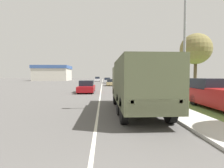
{
  "coord_description": "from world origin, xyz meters",
  "views": [
    {
      "loc": [
        0.3,
        -0.85,
        2.1
      ],
      "look_at": [
        0.88,
        10.65,
        1.53
      ],
      "focal_mm": 28.0,
      "sensor_mm": 36.0,
      "label": 1
    }
  ],
  "objects": [
    {
      "name": "building_distant",
      "position": [
        -20.09,
        71.21,
        3.03
      ],
      "size": [
        13.55,
        12.15,
        5.98
      ],
      "color": "beige",
      "rests_on": "ground"
    },
    {
      "name": "tree_mid_right",
      "position": [
        9.66,
        16.47,
        4.74
      ],
      "size": [
        3.09,
        3.09,
        6.3
      ],
      "color": "#4C3D2D",
      "rests_on": "grass_strip_right"
    },
    {
      "name": "car_second_ahead",
      "position": [
        1.92,
        34.7,
        0.62
      ],
      "size": [
        1.89,
        3.92,
        1.36
      ],
      "color": "tan",
      "rests_on": "ground"
    },
    {
      "name": "sidewalk_right",
      "position": [
        4.5,
        40.0,
        0.06
      ],
      "size": [
        1.8,
        120.0,
        0.12
      ],
      "color": "beige",
      "rests_on": "ground"
    },
    {
      "name": "grass_strip_right",
      "position": [
        8.9,
        40.0,
        0.01
      ],
      "size": [
        7.0,
        120.0,
        0.02
      ],
      "color": "#6B9347",
      "rests_on": "ground"
    },
    {
      "name": "pickup_truck",
      "position": [
        7.5,
        9.28,
        0.91
      ],
      "size": [
        2.03,
        5.78,
        1.88
      ],
      "color": "maroon",
      "rests_on": "grass_strip_right"
    },
    {
      "name": "car_fourth_ahead",
      "position": [
        -1.73,
        61.45,
        0.72
      ],
      "size": [
        1.78,
        3.92,
        1.61
      ],
      "color": "silver",
      "rests_on": "ground"
    },
    {
      "name": "military_truck",
      "position": [
        2.21,
        9.0,
        1.67
      ],
      "size": [
        2.35,
        7.76,
        2.93
      ],
      "color": "#606647",
      "rests_on": "ground"
    },
    {
      "name": "ground_plane",
      "position": [
        0.0,
        40.0,
        0.0
      ],
      "size": [
        180.0,
        180.0,
        0.0
      ],
      "primitive_type": "plane",
      "color": "#565451"
    },
    {
      "name": "car_third_ahead",
      "position": [
        1.43,
        46.97,
        0.67
      ],
      "size": [
        1.77,
        4.09,
        1.49
      ],
      "color": "#B7BABF",
      "rests_on": "ground"
    },
    {
      "name": "lane_centre_stripe",
      "position": [
        0.0,
        40.0,
        0.0
      ],
      "size": [
        0.12,
        120.0,
        0.0
      ],
      "color": "silver",
      "rests_on": "ground"
    },
    {
      "name": "lamp_post",
      "position": [
        4.56,
        8.55,
        4.89
      ],
      "size": [
        1.69,
        0.24,
        8.15
      ],
      "color": "gray",
      "rests_on": "sidewalk_right"
    },
    {
      "name": "car_nearest_ahead",
      "position": [
        -1.74,
        20.79,
        0.67
      ],
      "size": [
        1.89,
        4.82,
        1.48
      ],
      "color": "maroon",
      "rests_on": "ground"
    }
  ]
}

